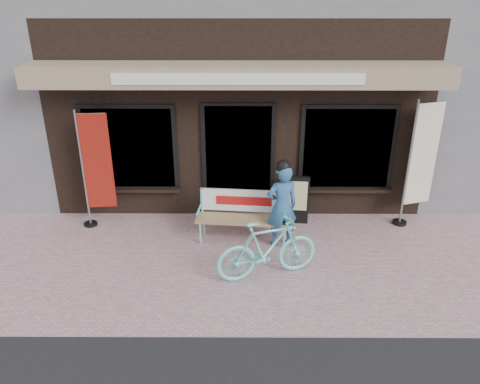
{
  "coord_description": "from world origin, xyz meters",
  "views": [
    {
      "loc": [
        0.07,
        -6.17,
        4.14
      ],
      "look_at": [
        0.04,
        0.7,
        1.05
      ],
      "focal_mm": 35.0,
      "sensor_mm": 36.0,
      "label": 1
    }
  ],
  "objects_px": {
    "bicycle": "(267,249)",
    "nobori_cream": "(420,162)",
    "person": "(282,205)",
    "bench": "(243,212)",
    "nobori_red": "(96,168)",
    "menu_stand": "(296,199)"
  },
  "relations": [
    {
      "from": "nobori_cream",
      "to": "bench",
      "type": "bearing_deg",
      "value": 173.18
    },
    {
      "from": "bicycle",
      "to": "bench",
      "type": "bearing_deg",
      "value": -0.76
    },
    {
      "from": "bicycle",
      "to": "nobori_cream",
      "type": "bearing_deg",
      "value": -75.2
    },
    {
      "from": "nobori_cream",
      "to": "nobori_red",
      "type": "bearing_deg",
      "value": 163.67
    },
    {
      "from": "bench",
      "to": "nobori_red",
      "type": "bearing_deg",
      "value": 175.05
    },
    {
      "from": "bicycle",
      "to": "nobori_red",
      "type": "relative_size",
      "value": 0.73
    },
    {
      "from": "bicycle",
      "to": "nobori_red",
      "type": "distance_m",
      "value": 3.47
    },
    {
      "from": "person",
      "to": "nobori_red",
      "type": "xyz_separation_m",
      "value": [
        -3.27,
        0.71,
        0.37
      ]
    },
    {
      "from": "person",
      "to": "menu_stand",
      "type": "relative_size",
      "value": 1.66
    },
    {
      "from": "bench",
      "to": "person",
      "type": "bearing_deg",
      "value": -14.77
    },
    {
      "from": "bench",
      "to": "nobori_red",
      "type": "relative_size",
      "value": 0.75
    },
    {
      "from": "bicycle",
      "to": "nobori_cream",
      "type": "relative_size",
      "value": 0.68
    },
    {
      "from": "nobori_red",
      "to": "menu_stand",
      "type": "relative_size",
      "value": 2.35
    },
    {
      "from": "person",
      "to": "nobori_cream",
      "type": "height_order",
      "value": "nobori_cream"
    },
    {
      "from": "bicycle",
      "to": "menu_stand",
      "type": "height_order",
      "value": "bicycle"
    },
    {
      "from": "bench",
      "to": "menu_stand",
      "type": "distance_m",
      "value": 1.13
    },
    {
      "from": "person",
      "to": "bicycle",
      "type": "distance_m",
      "value": 1.03
    },
    {
      "from": "person",
      "to": "menu_stand",
      "type": "height_order",
      "value": "person"
    },
    {
      "from": "bicycle",
      "to": "menu_stand",
      "type": "relative_size",
      "value": 1.72
    },
    {
      "from": "bicycle",
      "to": "menu_stand",
      "type": "distance_m",
      "value": 1.86
    },
    {
      "from": "person",
      "to": "bench",
      "type": "bearing_deg",
      "value": 146.59
    },
    {
      "from": "bench",
      "to": "bicycle",
      "type": "xyz_separation_m",
      "value": [
        0.36,
        -1.18,
        -0.03
      ]
    }
  ]
}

